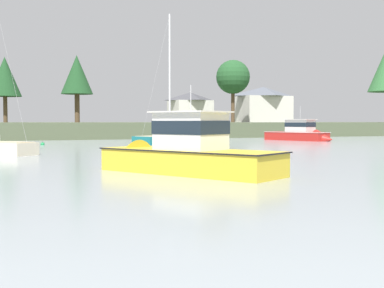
% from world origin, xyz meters
% --- Properties ---
extents(far_shore_bank, '(163.53, 57.68, 2.08)m').
position_xyz_m(far_shore_bank, '(0.00, 86.09, 1.04)').
color(far_shore_bank, '#4C563D').
rests_on(far_shore_bank, ground).
extents(sailboat_teal, '(9.50, 6.52, 13.54)m').
position_xyz_m(sailboat_teal, '(6.65, 44.26, 0.27)').
color(sailboat_teal, '#196B70').
rests_on(sailboat_teal, ground).
extents(cruiser_yellow, '(7.09, 9.50, 4.74)m').
position_xyz_m(cruiser_yellow, '(-2.77, 16.75, 0.58)').
color(cruiser_yellow, gold).
rests_on(cruiser_yellow, ground).
extents(cruiser_red, '(5.41, 9.11, 4.89)m').
position_xyz_m(cruiser_red, '(23.13, 46.26, 0.60)').
color(cruiser_red, '#B2231E').
rests_on(cruiser_red, ground).
extents(mooring_buoy_green, '(0.38, 0.38, 0.44)m').
position_xyz_m(mooring_buoy_green, '(-6.28, 45.56, 0.07)').
color(mooring_buoy_green, '#1E8C47').
rests_on(mooring_buoy_green, ground).
extents(shore_tree_left, '(5.48, 5.48, 11.60)m').
position_xyz_m(shore_tree_left, '(2.36, 84.20, 10.21)').
color(shore_tree_left, brown).
rests_on(shore_tree_left, far_shore_bank).
extents(shore_tree_far_right, '(5.39, 5.39, 10.94)m').
position_xyz_m(shore_tree_far_right, '(-9.30, 85.43, 9.65)').
color(shore_tree_far_right, brown).
rests_on(shore_tree_far_right, far_shore_bank).
extents(shore_tree_center, '(6.82, 6.82, 12.54)m').
position_xyz_m(shore_tree_center, '(33.84, 87.82, 11.13)').
color(shore_tree_center, brown).
rests_on(shore_tree_center, far_shore_bank).
extents(cottage_near_water, '(11.87, 8.36, 7.98)m').
position_xyz_m(cottage_near_water, '(45.55, 96.44, 6.19)').
color(cottage_near_water, silver).
rests_on(cottage_near_water, far_shore_bank).
extents(cottage_behind_trees, '(8.45, 8.38, 6.36)m').
position_xyz_m(cottage_behind_trees, '(27.86, 96.51, 5.36)').
color(cottage_behind_trees, silver).
rests_on(cottage_behind_trees, far_shore_bank).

